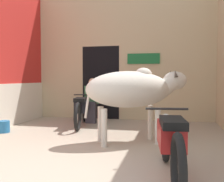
{
  "coord_description": "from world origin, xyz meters",
  "views": [
    {
      "loc": [
        1.32,
        -2.88,
        1.21
      ],
      "look_at": [
        0.24,
        2.07,
        0.95
      ],
      "focal_mm": 42.0,
      "sensor_mm": 36.0,
      "label": 1
    }
  ],
  "objects_px": {
    "plastic_stool": "(80,113)",
    "bucket": "(4,127)",
    "cow": "(133,90)",
    "motorcycle_near": "(171,141)",
    "motorcycle_far": "(82,109)",
    "shopkeeper_seated": "(92,99)"
  },
  "relations": [
    {
      "from": "bucket",
      "to": "cow",
      "type": "bearing_deg",
      "value": -5.57
    },
    {
      "from": "motorcycle_near",
      "to": "bucket",
      "type": "distance_m",
      "value": 4.1
    },
    {
      "from": "motorcycle_far",
      "to": "shopkeeper_seated",
      "type": "relative_size",
      "value": 1.61
    },
    {
      "from": "plastic_stool",
      "to": "bucket",
      "type": "xyz_separation_m",
      "value": [
        -1.19,
        -1.71,
        -0.12
      ]
    },
    {
      "from": "cow",
      "to": "motorcycle_near",
      "type": "xyz_separation_m",
      "value": [
        0.67,
        -1.64,
        -0.54
      ]
    },
    {
      "from": "motorcycle_near",
      "to": "plastic_stool",
      "type": "xyz_separation_m",
      "value": [
        -2.41,
        3.64,
        -0.2
      ]
    },
    {
      "from": "cow",
      "to": "motorcycle_near",
      "type": "distance_m",
      "value": 1.86
    },
    {
      "from": "motorcycle_far",
      "to": "shopkeeper_seated",
      "type": "bearing_deg",
      "value": 80.51
    },
    {
      "from": "cow",
      "to": "motorcycle_near",
      "type": "height_order",
      "value": "cow"
    },
    {
      "from": "cow",
      "to": "shopkeeper_seated",
      "type": "bearing_deg",
      "value": 125.22
    },
    {
      "from": "motorcycle_far",
      "to": "shopkeeper_seated",
      "type": "distance_m",
      "value": 0.61
    },
    {
      "from": "shopkeeper_seated",
      "to": "bucket",
      "type": "height_order",
      "value": "shopkeeper_seated"
    },
    {
      "from": "cow",
      "to": "bucket",
      "type": "distance_m",
      "value": 3.06
    },
    {
      "from": "motorcycle_near",
      "to": "motorcycle_far",
      "type": "height_order",
      "value": "motorcycle_near"
    },
    {
      "from": "bucket",
      "to": "motorcycle_near",
      "type": "bearing_deg",
      "value": -28.2
    },
    {
      "from": "shopkeeper_seated",
      "to": "plastic_stool",
      "type": "height_order",
      "value": "shopkeeper_seated"
    },
    {
      "from": "plastic_stool",
      "to": "bucket",
      "type": "bearing_deg",
      "value": -124.92
    },
    {
      "from": "motorcycle_near",
      "to": "plastic_stool",
      "type": "relative_size",
      "value": 4.19
    },
    {
      "from": "cow",
      "to": "shopkeeper_seated",
      "type": "height_order",
      "value": "cow"
    },
    {
      "from": "motorcycle_near",
      "to": "bucket",
      "type": "xyz_separation_m",
      "value": [
        -3.6,
        1.93,
        -0.32
      ]
    },
    {
      "from": "cow",
      "to": "bucket",
      "type": "height_order",
      "value": "cow"
    },
    {
      "from": "motorcycle_near",
      "to": "shopkeeper_seated",
      "type": "relative_size",
      "value": 1.64
    }
  ]
}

